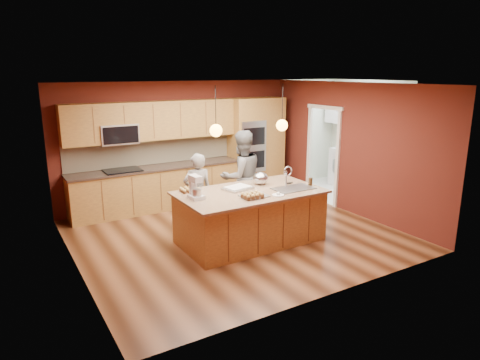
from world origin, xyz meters
TOP-DOWN VIEW (x-y plane):
  - floor at (0.00, 0.00)m, footprint 5.50×5.50m
  - ceiling at (0.00, 0.00)m, footprint 5.50×5.50m
  - wall_back at (0.00, 2.50)m, footprint 5.50×0.00m
  - wall_front at (0.00, -2.50)m, footprint 5.50×0.00m
  - wall_left at (-2.75, 0.00)m, footprint 0.00×5.00m
  - wall_right at (2.75, 0.00)m, footprint 0.00×5.00m
  - cabinet_run at (-0.68, 2.25)m, footprint 3.74×0.64m
  - oven_column at (1.85, 2.19)m, footprint 1.30×0.62m
  - doorway_trim at (2.73, 0.80)m, footprint 0.08×1.11m
  - laundry_room at (4.35, 1.20)m, footprint 2.60×2.70m
  - pendant_left at (-0.57, -0.36)m, footprint 0.20×0.20m
  - pendant_right at (0.72, -0.36)m, footprint 0.20×0.20m
  - island at (0.09, -0.37)m, footprint 2.47×1.39m
  - person_left at (-0.48, 0.58)m, footprint 0.58×0.42m
  - person_right at (0.47, 0.58)m, footprint 0.89×0.70m
  - stand_mixer at (-0.91, -0.28)m, footprint 0.21×0.29m
  - sheet_cake at (-0.04, -0.14)m, footprint 0.55×0.46m
  - cooling_rack at (-0.04, -0.67)m, footprint 0.44×0.32m
  - mixing_bowl at (0.48, -0.07)m, footprint 0.28×0.28m
  - plate at (0.34, -0.82)m, footprint 0.20×0.20m
  - tumbler at (1.21, -0.59)m, footprint 0.07×0.07m
  - phone at (0.97, -0.29)m, footprint 0.14×0.10m
  - cupcakes_left at (-0.83, 0.15)m, footprint 0.33×0.25m
  - cupcakes_rack at (-0.12, -0.75)m, footprint 0.35×0.26m
  - cupcakes_right at (0.67, 0.17)m, footprint 0.23×0.15m
  - washer at (4.18, 0.78)m, footprint 0.75×0.76m
  - dryer at (4.22, 1.58)m, footprint 0.66×0.68m

SIDE VIEW (x-z plane):
  - floor at x=0.00m, z-range 0.00..0.00m
  - island at x=0.09m, z-range -0.18..1.11m
  - dryer at x=4.22m, z-range 0.00..0.98m
  - washer at x=4.18m, z-range 0.00..1.00m
  - person_left at x=-0.48m, z-range 0.00..1.47m
  - person_right at x=0.47m, z-range 0.00..1.82m
  - phone at x=0.97m, z-range 0.91..0.92m
  - plate at x=0.34m, z-range 0.91..0.93m
  - cooling_rack at x=-0.04m, z-range 0.91..0.93m
  - sheet_cake at x=-0.04m, z-range 0.91..0.96m
  - cupcakes_right at x=0.67m, z-range 0.91..0.98m
  - cupcakes_left at x=-0.83m, z-range 0.91..0.98m
  - cupcakes_rack at x=-0.12m, z-range 0.93..1.01m
  - tumbler at x=1.21m, z-range 0.91..1.05m
  - cabinet_run at x=-0.68m, z-range -0.17..2.13m
  - mixing_bowl at x=0.48m, z-range 0.90..1.14m
  - doorway_trim at x=2.73m, z-range -0.05..2.15m
  - stand_mixer at x=-0.91m, z-range 0.88..1.27m
  - oven_column at x=1.85m, z-range 0.00..2.30m
  - wall_back at x=0.00m, z-range -1.40..4.10m
  - wall_front at x=0.00m, z-range -1.40..4.10m
  - wall_left at x=-2.75m, z-range -1.15..3.85m
  - wall_right at x=2.75m, z-range -1.15..3.85m
  - laundry_room at x=4.35m, z-range 0.60..3.30m
  - pendant_left at x=-0.57m, z-range 1.60..2.40m
  - pendant_right at x=0.72m, z-range 1.60..2.40m
  - ceiling at x=0.00m, z-range 2.70..2.70m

